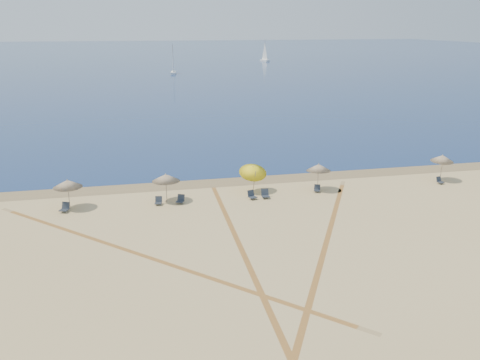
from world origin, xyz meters
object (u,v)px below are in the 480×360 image
object	(u,v)px
umbrella_5	(442,158)
chair_7	(317,189)
chair_3	(158,201)
umbrella_1	(68,184)
umbrella_4	(319,167)
sailboat_0	(265,55)
umbrella_3	(253,170)
sailboat_1	(173,65)
chair_5	(252,195)
chair_6	(265,194)
chair_2	(65,208)
chair_4	(181,200)
chair_8	(440,181)
umbrella_2	(166,178)

from	to	relation	value
umbrella_5	chair_7	size ratio (longest dim) A/B	3.26
umbrella_5	chair_3	size ratio (longest dim) A/B	3.37
umbrella_1	chair_3	distance (m)	6.79
umbrella_4	sailboat_0	world-z (taller)	sailboat_0
umbrella_3	umbrella_5	world-z (taller)	umbrella_3
sailboat_0	sailboat_1	distance (m)	57.32
chair_5	chair_6	size ratio (longest dim) A/B	1.13
umbrella_1	chair_3	bearing A→B (deg)	-5.25
chair_2	chair_7	bearing A→B (deg)	25.03
chair_4	sailboat_0	bearing A→B (deg)	96.87
chair_5	chair_6	world-z (taller)	chair_6
chair_6	sailboat_1	distance (m)	108.47
chair_5	umbrella_3	bearing A→B (deg)	53.54
umbrella_4	chair_8	bearing A→B (deg)	-2.85
umbrella_5	chair_2	size ratio (longest dim) A/B	2.75
chair_5	chair_7	distance (m)	5.69
umbrella_4	chair_5	xyz separation A→B (m)	(-5.89, -1.00, -1.66)
umbrella_5	umbrella_2	bearing A→B (deg)	-179.14
umbrella_4	chair_4	xyz separation A→B (m)	(-11.49, -0.79, -1.66)
chair_4	chair_8	distance (m)	22.47
chair_2	sailboat_1	bearing A→B (deg)	104.22
chair_4	sailboat_1	xyz separation A→B (m)	(9.77, 108.22, 2.09)
chair_2	chair_4	bearing A→B (deg)	24.29
umbrella_3	chair_4	bearing A→B (deg)	-166.93
chair_6	umbrella_1	bearing A→B (deg)	179.83
umbrella_3	umbrella_2	bearing A→B (deg)	-174.03
chair_5	umbrella_5	bearing A→B (deg)	-15.31
umbrella_1	chair_4	xyz separation A→B (m)	(8.24, -0.63, -1.64)
umbrella_4	chair_7	xyz separation A→B (m)	(-0.22, -0.44, -1.69)
umbrella_1	umbrella_3	world-z (taller)	umbrella_3
chair_4	umbrella_3	bearing A→B (deg)	37.39
chair_3	sailboat_1	xyz separation A→B (m)	(11.45, 108.19, 2.10)
chair_6	umbrella_4	bearing A→B (deg)	14.63
chair_5	chair_6	bearing A→B (deg)	-18.82
umbrella_1	chair_6	xyz separation A→B (m)	(14.94, -0.82, -1.62)
sailboat_0	umbrella_1	bearing A→B (deg)	-122.01
chair_2	chair_6	bearing A→B (deg)	23.35
sailboat_0	chair_7	bearing A→B (deg)	-115.21
umbrella_3	sailboat_0	size ratio (longest dim) A/B	0.33
chair_3	chair_6	size ratio (longest dim) A/B	0.98
umbrella_2	chair_5	xyz separation A→B (m)	(6.61, -0.88, -1.62)
chair_6	sailboat_0	size ratio (longest dim) A/B	0.09
umbrella_1	chair_2	world-z (taller)	umbrella_1
umbrella_1	umbrella_2	bearing A→B (deg)	0.34
umbrella_5	chair_7	xyz separation A→B (m)	(-11.74, -0.68, -1.77)
chair_4	sailboat_0	world-z (taller)	sailboat_0
umbrella_1	chair_6	bearing A→B (deg)	-3.16
umbrella_4	chair_8	world-z (taller)	umbrella_4
umbrella_3	chair_6	bearing A→B (deg)	-69.64
umbrella_2	chair_7	bearing A→B (deg)	-1.51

